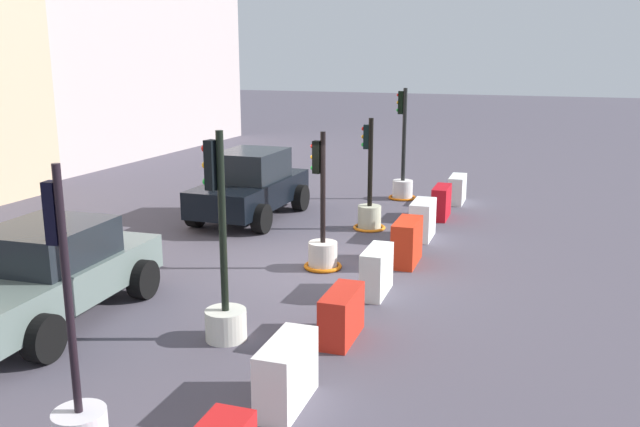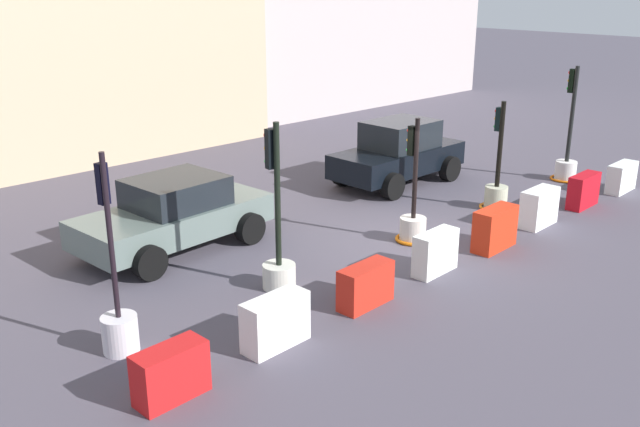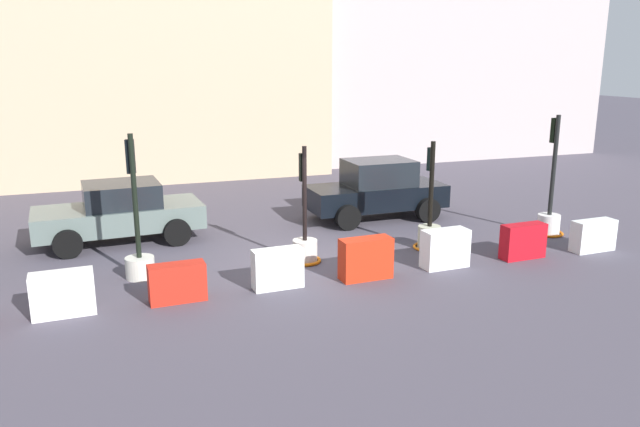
{
  "view_description": "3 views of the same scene",
  "coord_description": "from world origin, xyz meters",
  "px_view_note": "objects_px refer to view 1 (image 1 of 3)",
  "views": [
    {
      "loc": [
        -11.99,
        -4.3,
        4.23
      ],
      "look_at": [
        -1.11,
        -0.27,
        1.44
      ],
      "focal_mm": 37.5,
      "sensor_mm": 36.0,
      "label": 1
    },
    {
      "loc": [
        -11.45,
        -8.88,
        5.57
      ],
      "look_at": [
        -2.65,
        0.24,
        1.26
      ],
      "focal_mm": 39.1,
      "sensor_mm": 36.0,
      "label": 2
    },
    {
      "loc": [
        -4.19,
        -13.02,
        4.65
      ],
      "look_at": [
        0.55,
        0.33,
        1.1
      ],
      "focal_mm": 34.4,
      "sensor_mm": 36.0,
      "label": 3
    }
  ],
  "objects_px": {
    "traffic_light_3": "(369,209)",
    "construction_barrier_2": "(342,315)",
    "traffic_light_1": "(224,296)",
    "car_grey_saloon": "(47,273)",
    "traffic_light_4": "(403,180)",
    "construction_barrier_1": "(287,374)",
    "construction_barrier_7": "(457,189)",
    "construction_barrier_6": "(441,202)",
    "construction_barrier_3": "(377,271)",
    "traffic_light_0": "(78,412)",
    "construction_barrier_4": "(407,242)",
    "car_black_sedan": "(251,185)",
    "construction_barrier_5": "(423,220)",
    "traffic_light_2": "(322,246)"
  },
  "relations": [
    {
      "from": "traffic_light_1",
      "to": "car_black_sedan",
      "type": "distance_m",
      "value": 7.69
    },
    {
      "from": "traffic_light_0",
      "to": "traffic_light_2",
      "type": "relative_size",
      "value": 1.16
    },
    {
      "from": "traffic_light_3",
      "to": "construction_barrier_1",
      "type": "height_order",
      "value": "traffic_light_3"
    },
    {
      "from": "traffic_light_3",
      "to": "construction_barrier_6",
      "type": "height_order",
      "value": "traffic_light_3"
    },
    {
      "from": "traffic_light_4",
      "to": "construction_barrier_1",
      "type": "bearing_deg",
      "value": -173.05
    },
    {
      "from": "traffic_light_1",
      "to": "car_grey_saloon",
      "type": "height_order",
      "value": "traffic_light_1"
    },
    {
      "from": "construction_barrier_3",
      "to": "car_black_sedan",
      "type": "relative_size",
      "value": 0.26
    },
    {
      "from": "traffic_light_1",
      "to": "car_grey_saloon",
      "type": "xyz_separation_m",
      "value": [
        -0.27,
        3.07,
        0.09
      ]
    },
    {
      "from": "traffic_light_3",
      "to": "car_grey_saloon",
      "type": "xyz_separation_m",
      "value": [
        -7.33,
        3.28,
        0.29
      ]
    },
    {
      "from": "traffic_light_2",
      "to": "car_black_sedan",
      "type": "xyz_separation_m",
      "value": [
        3.32,
        3.22,
        0.41
      ]
    },
    {
      "from": "traffic_light_1",
      "to": "car_black_sedan",
      "type": "relative_size",
      "value": 0.77
    },
    {
      "from": "traffic_light_4",
      "to": "construction_barrier_6",
      "type": "height_order",
      "value": "traffic_light_4"
    },
    {
      "from": "traffic_light_0",
      "to": "traffic_light_4",
      "type": "distance_m",
      "value": 14.13
    },
    {
      "from": "construction_barrier_7",
      "to": "construction_barrier_5",
      "type": "bearing_deg",
      "value": 177.95
    },
    {
      "from": "traffic_light_1",
      "to": "construction_barrier_5",
      "type": "bearing_deg",
      "value": -13.59
    },
    {
      "from": "traffic_light_0",
      "to": "car_grey_saloon",
      "type": "bearing_deg",
      "value": 45.88
    },
    {
      "from": "construction_barrier_1",
      "to": "construction_barrier_6",
      "type": "distance_m",
      "value": 10.27
    },
    {
      "from": "construction_barrier_6",
      "to": "car_black_sedan",
      "type": "height_order",
      "value": "car_black_sedan"
    },
    {
      "from": "construction_barrier_2",
      "to": "construction_barrier_6",
      "type": "distance_m",
      "value": 8.17
    },
    {
      "from": "traffic_light_4",
      "to": "construction_barrier_3",
      "type": "relative_size",
      "value": 3.05
    },
    {
      "from": "traffic_light_3",
      "to": "construction_barrier_3",
      "type": "bearing_deg",
      "value": -162.14
    },
    {
      "from": "construction_barrier_2",
      "to": "car_grey_saloon",
      "type": "bearing_deg",
      "value": 100.71
    },
    {
      "from": "construction_barrier_6",
      "to": "construction_barrier_7",
      "type": "xyz_separation_m",
      "value": [
        2.03,
        -0.09,
        -0.03
      ]
    },
    {
      "from": "traffic_light_3",
      "to": "construction_barrier_2",
      "type": "relative_size",
      "value": 2.43
    },
    {
      "from": "construction_barrier_2",
      "to": "construction_barrier_7",
      "type": "distance_m",
      "value": 10.21
    },
    {
      "from": "construction_barrier_4",
      "to": "construction_barrier_6",
      "type": "height_order",
      "value": "construction_barrier_4"
    },
    {
      "from": "traffic_light_1",
      "to": "construction_barrier_4",
      "type": "relative_size",
      "value": 2.73
    },
    {
      "from": "traffic_light_1",
      "to": "traffic_light_2",
      "type": "relative_size",
      "value": 1.15
    },
    {
      "from": "traffic_light_3",
      "to": "construction_barrier_6",
      "type": "relative_size",
      "value": 2.43
    },
    {
      "from": "traffic_light_3",
      "to": "construction_barrier_2",
      "type": "distance_m",
      "value": 6.6
    },
    {
      "from": "construction_barrier_4",
      "to": "construction_barrier_2",
      "type": "bearing_deg",
      "value": 179.11
    },
    {
      "from": "car_black_sedan",
      "to": "traffic_light_4",
      "type": "bearing_deg",
      "value": -40.32
    },
    {
      "from": "construction_barrier_2",
      "to": "car_black_sedan",
      "type": "height_order",
      "value": "car_black_sedan"
    },
    {
      "from": "traffic_light_2",
      "to": "construction_barrier_4",
      "type": "xyz_separation_m",
      "value": [
        0.9,
        -1.52,
        -0.01
      ]
    },
    {
      "from": "traffic_light_0",
      "to": "traffic_light_1",
      "type": "xyz_separation_m",
      "value": [
        3.33,
        0.08,
        0.1
      ]
    },
    {
      "from": "traffic_light_0",
      "to": "construction_barrier_6",
      "type": "bearing_deg",
      "value": -7.49
    },
    {
      "from": "traffic_light_4",
      "to": "construction_barrier_5",
      "type": "height_order",
      "value": "traffic_light_4"
    },
    {
      "from": "construction_barrier_2",
      "to": "construction_barrier_5",
      "type": "xyz_separation_m",
      "value": [
        6.06,
        0.04,
        0.06
      ]
    },
    {
      "from": "traffic_light_0",
      "to": "construction_barrier_2",
      "type": "height_order",
      "value": "traffic_light_0"
    },
    {
      "from": "traffic_light_4",
      "to": "construction_barrier_4",
      "type": "distance_m",
      "value": 6.35
    },
    {
      "from": "traffic_light_4",
      "to": "construction_barrier_1",
      "type": "xyz_separation_m",
      "value": [
        -12.28,
        -1.5,
        -0.16
      ]
    },
    {
      "from": "car_black_sedan",
      "to": "traffic_light_0",
      "type": "bearing_deg",
      "value": -163.42
    },
    {
      "from": "construction_barrier_3",
      "to": "car_black_sedan",
      "type": "bearing_deg",
      "value": 46.6
    },
    {
      "from": "traffic_light_3",
      "to": "construction_barrier_4",
      "type": "distance_m",
      "value": 2.84
    },
    {
      "from": "construction_barrier_2",
      "to": "car_black_sedan",
      "type": "relative_size",
      "value": 0.27
    },
    {
      "from": "car_grey_saloon",
      "to": "construction_barrier_7",
      "type": "bearing_deg",
      "value": -23.52
    },
    {
      "from": "construction_barrier_4",
      "to": "traffic_light_2",
      "type": "bearing_deg",
      "value": 120.72
    },
    {
      "from": "traffic_light_3",
      "to": "construction_barrier_5",
      "type": "xyz_separation_m",
      "value": [
        -0.38,
        -1.41,
        -0.06
      ]
    },
    {
      "from": "construction_barrier_1",
      "to": "construction_barrier_7",
      "type": "relative_size",
      "value": 0.99
    },
    {
      "from": "construction_barrier_4",
      "to": "traffic_light_0",
      "type": "bearing_deg",
      "value": 168.39
    }
  ]
}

